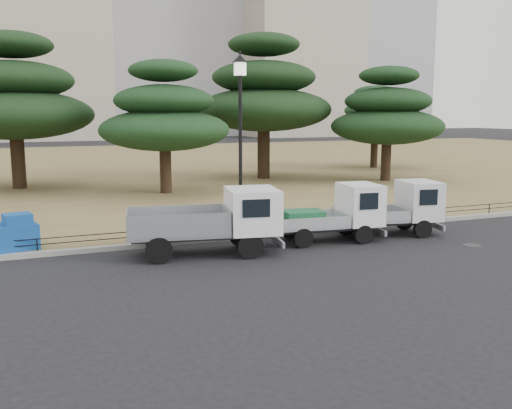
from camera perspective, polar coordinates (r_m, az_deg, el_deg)
name	(u,v)px	position (r m, az deg, el deg)	size (l,w,h in m)	color
ground	(280,255)	(17.81, 2.41, -5.10)	(220.00, 220.00, 0.00)	black
lawn	(124,166)	(47.06, -13.11, 3.73)	(120.00, 56.00, 0.15)	olive
curb	(250,236)	(20.12, -0.64, -3.18)	(120.00, 0.25, 0.16)	gray
truck_large	(213,219)	(17.78, -4.29, -1.41)	(4.90, 2.58, 2.03)	black
truck_kei_front	(336,213)	(19.79, 7.96, -0.86)	(3.82, 1.95, 1.94)	black
truck_kei_rear	(395,208)	(21.17, 13.74, -0.38)	(3.91, 2.19, 1.93)	black
street_lamp	(240,114)	(19.85, -1.58, 9.01)	(0.55, 0.55, 6.18)	black
pipe_fence	(248,225)	(20.18, -0.79, -2.09)	(38.00, 0.04, 0.40)	black
tarp_pile	(8,235)	(19.43, -23.57, -2.82)	(1.96, 1.62, 1.14)	#154EA3
manhole	(472,245)	(20.38, 20.81, -3.84)	(0.60, 0.60, 0.01)	#2D2D30
pine_west_near	(14,99)	(34.54, -23.04, 9.68)	(8.59, 8.59, 8.59)	black
pine_center_left	(164,117)	(30.44, -9.16, 8.66)	(6.82, 6.82, 6.93)	black
pine_center_right	(264,95)	(36.83, 0.78, 10.87)	(8.62, 8.62, 9.14)	black
pine_east_near	(388,115)	(36.49, 13.02, 8.70)	(6.96, 6.96, 7.03)	black
pine_east_far	(375,120)	(44.94, 11.82, 8.23)	(6.22, 6.22, 6.25)	black
tower_east	(296,3)	(110.23, 4.05, 19.48)	(20.00, 18.00, 48.00)	#AAA08C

